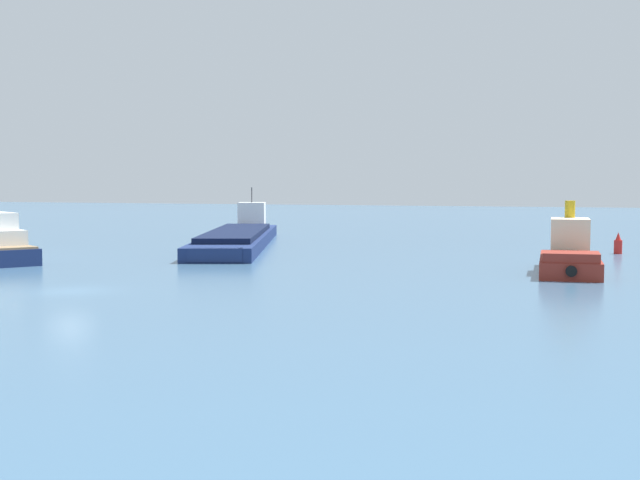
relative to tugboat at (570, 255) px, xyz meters
name	(u,v)px	position (x,y,z in m)	size (l,w,h in m)	color
ground_plane	(70,291)	(-25.53, -20.48, -1.25)	(400.00, 400.00, 0.00)	#3D607F
tugboat	(570,255)	(0.00, 0.00, 0.00)	(4.99, 11.52, 4.93)	maroon
cargo_barge	(239,236)	(-33.16, 15.54, -0.35)	(19.20, 37.33, 5.77)	navy
channel_buoy_red	(618,245)	(2.59, 18.31, -0.43)	(0.70, 0.70, 1.90)	red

